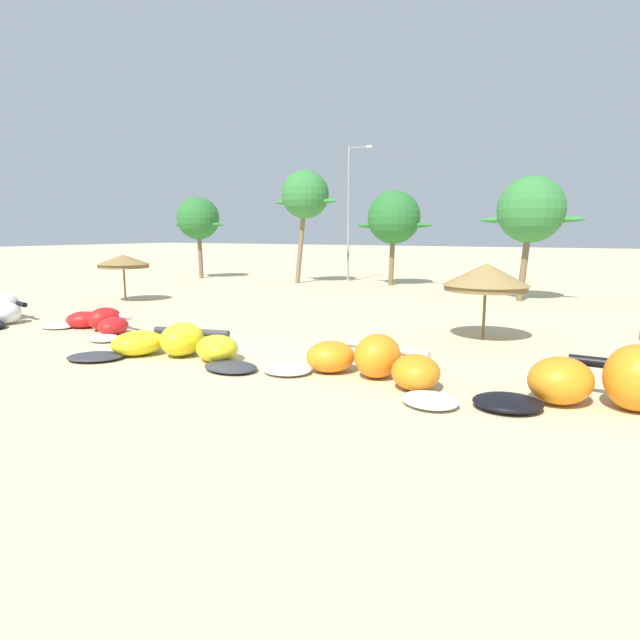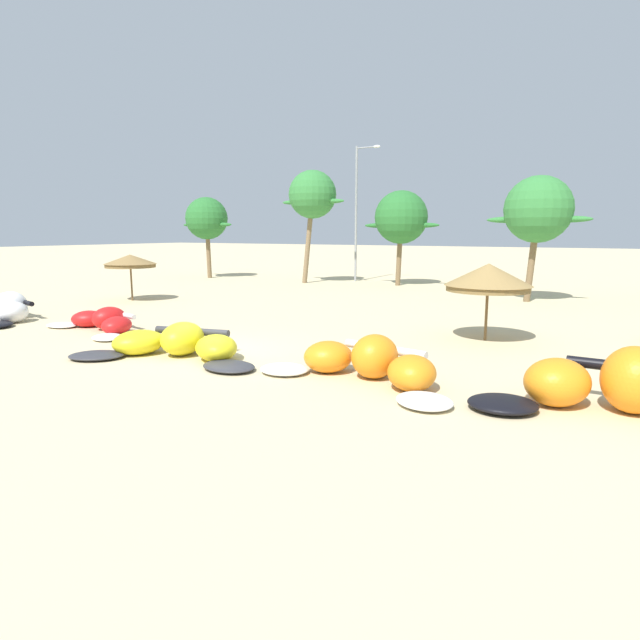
# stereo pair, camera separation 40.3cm
# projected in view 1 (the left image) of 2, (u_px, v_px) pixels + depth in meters

# --- Properties ---
(ground_plane) EXTENTS (260.00, 260.00, 0.00)m
(ground_plane) POSITION_uv_depth(u_px,v_px,m) (211.00, 352.00, 17.14)
(ground_plane) COLOR beige
(kite_left) EXTENTS (5.30, 3.00, 0.91)m
(kite_left) POSITION_uv_depth(u_px,v_px,m) (98.00, 322.00, 20.69)
(kite_left) COLOR white
(kite_left) RESTS_ON ground
(kite_left_of_center) EXTENTS (6.33, 3.69, 1.05)m
(kite_left_of_center) POSITION_uv_depth(u_px,v_px,m) (177.00, 345.00, 16.30)
(kite_left_of_center) COLOR #333338
(kite_left_of_center) RESTS_ON ground
(kite_center) EXTENTS (5.94, 3.23, 1.18)m
(kite_center) POSITION_uv_depth(u_px,v_px,m) (371.00, 363.00, 13.83)
(kite_center) COLOR white
(kite_center) RESTS_ON ground
(kite_right_of_center) EXTENTS (6.66, 3.09, 1.46)m
(kite_right_of_center) POSITION_uv_depth(u_px,v_px,m) (636.00, 389.00, 11.19)
(kite_right_of_center) COLOR black
(kite_right_of_center) RESTS_ON ground
(beach_umbrella_near_van) EXTENTS (2.88, 2.88, 2.61)m
(beach_umbrella_near_van) POSITION_uv_depth(u_px,v_px,m) (123.00, 261.00, 29.42)
(beach_umbrella_near_van) COLOR brown
(beach_umbrella_near_van) RESTS_ON ground
(beach_umbrella_middle) EXTENTS (3.05, 3.05, 2.76)m
(beach_umbrella_middle) POSITION_uv_depth(u_px,v_px,m) (486.00, 277.00, 18.74)
(beach_umbrella_middle) COLOR brown
(beach_umbrella_middle) RESTS_ON ground
(palm_leftmost) EXTENTS (5.26, 3.50, 6.73)m
(palm_leftmost) POSITION_uv_depth(u_px,v_px,m) (198.00, 219.00, 43.90)
(palm_leftmost) COLOR brown
(palm_leftmost) RESTS_ON ground
(palm_left) EXTENTS (5.30, 3.54, 8.36)m
(palm_left) POSITION_uv_depth(u_px,v_px,m) (305.00, 195.00, 38.98)
(palm_left) COLOR #7F6647
(palm_left) RESTS_ON ground
(palm_left_of_gap) EXTENTS (5.67, 3.78, 6.79)m
(palm_left_of_gap) POSITION_uv_depth(u_px,v_px,m) (394.00, 218.00, 37.79)
(palm_left_of_gap) COLOR brown
(palm_left_of_gap) RESTS_ON ground
(palm_center_left) EXTENTS (5.44, 3.63, 6.89)m
(palm_center_left) POSITION_uv_depth(u_px,v_px,m) (531.00, 210.00, 28.89)
(palm_center_left) COLOR brown
(palm_center_left) RESTS_ON ground
(lamppost_west) EXTENTS (2.02, 0.24, 10.30)m
(lamppost_west) POSITION_uv_depth(u_px,v_px,m) (350.00, 207.00, 40.84)
(lamppost_west) COLOR gray
(lamppost_west) RESTS_ON ground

